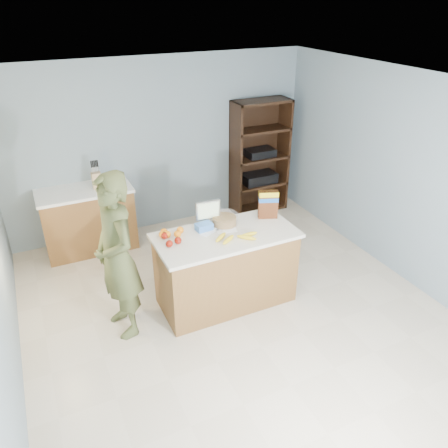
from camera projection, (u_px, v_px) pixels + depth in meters
name	position (u px, v px, depth m)	size (l,w,h in m)	color
floor	(237.00, 315.00, 4.94)	(4.50, 5.00, 0.02)	beige
walls	(240.00, 180.00, 4.16)	(4.52, 5.02, 2.51)	gray
counter_peninsula	(226.00, 271.00, 4.98)	(1.56, 0.76, 0.90)	brown
back_cabinet	(88.00, 219.00, 6.03)	(1.24, 0.62, 0.90)	brown
shelving_unit	(258.00, 159.00, 6.99)	(0.90, 0.40, 1.80)	black
person	(117.00, 257.00, 4.35)	(0.65, 0.43, 1.79)	#464D29
knife_block	(97.00, 180.00, 5.80)	(0.12, 0.10, 0.31)	tan
envelopes	(218.00, 231.00, 4.81)	(0.43, 0.24, 0.00)	white
bananas	(236.00, 237.00, 4.64)	(0.51, 0.30, 0.05)	yellow
apples	(171.00, 240.00, 4.57)	(0.18, 0.26, 0.08)	maroon
oranges	(170.00, 233.00, 4.69)	(0.29, 0.19, 0.08)	orange
blue_carton	(204.00, 227.00, 4.82)	(0.18, 0.12, 0.08)	blue
salad_bowl	(224.00, 220.00, 4.93)	(0.30, 0.30, 0.13)	#267219
tv	(208.00, 211.00, 4.89)	(0.28, 0.12, 0.28)	silver
cereal_box	(268.00, 203.00, 5.01)	(0.24, 0.16, 0.33)	#592B14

